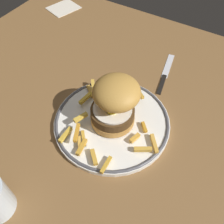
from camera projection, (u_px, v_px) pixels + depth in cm
name	position (u px, v px, depth cm)	size (l,w,h in cm)	color
ground_plane	(106.00, 125.00, 65.48)	(116.96, 101.96, 4.00)	brown
dinner_plate	(112.00, 121.00, 62.72)	(28.55, 28.55, 1.60)	white
burger	(114.00, 103.00, 57.74)	(15.18, 15.28, 11.85)	#BF833B
fries_pile	(103.00, 125.00, 60.22)	(25.50, 24.32, 2.71)	gold
knife	(164.00, 76.00, 73.70)	(4.96, 17.95, 0.70)	black
napkin	(63.00, 8.00, 97.50)	(9.26, 10.81, 0.40)	silver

